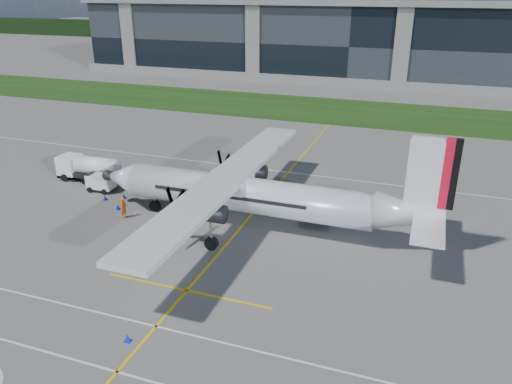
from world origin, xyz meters
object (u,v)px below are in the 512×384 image
baggage_tug (101,183)px  safety_cone_fwd (105,197)px  turboprop_aircraft (259,177)px  safety_cone_nose_stbd (124,196)px  safety_cone_portwing (128,338)px  safety_cone_nose_port (118,207)px  fuel_tanker_truck (85,168)px  ground_crew_person (124,206)px

baggage_tug → safety_cone_fwd: baggage_tug is taller
turboprop_aircraft → safety_cone_nose_stbd: turboprop_aircraft is taller
baggage_tug → safety_cone_nose_stbd: baggage_tug is taller
safety_cone_portwing → safety_cone_nose_port: size_ratio=1.00×
fuel_tanker_truck → safety_cone_nose_port: fuel_tanker_truck is taller
turboprop_aircraft → safety_cone_nose_stbd: (-14.10, 1.52, -4.33)m
safety_cone_portwing → baggage_tug: bearing=129.0°
fuel_tanker_truck → safety_cone_nose_stbd: 7.07m
turboprop_aircraft → safety_cone_nose_port: size_ratio=61.08×
baggage_tug → ground_crew_person: ground_crew_person is taller
baggage_tug → fuel_tanker_truck: bearing=149.7°
safety_cone_fwd → safety_cone_nose_port: (2.38, -1.42, 0.00)m
turboprop_aircraft → baggage_tug: (-17.26, 2.44, -3.75)m
safety_cone_fwd → safety_cone_nose_port: bearing=-30.9°
safety_cone_fwd → ground_crew_person: bearing=-34.5°
baggage_tug → safety_cone_nose_port: 5.23m
turboprop_aircraft → safety_cone_portwing: 16.78m
turboprop_aircraft → safety_cone_fwd: 16.18m
fuel_tanker_truck → safety_cone_fwd: (4.92, -3.71, -1.08)m
turboprop_aircraft → fuel_tanker_truck: (-20.49, 4.34, -3.25)m
safety_cone_portwing → fuel_tanker_truck: bearing=131.8°
baggage_tug → safety_cone_portwing: size_ratio=5.55×
safety_cone_portwing → safety_cone_nose_port: (-10.94, 15.26, 0.00)m
safety_cone_fwd → safety_cone_portwing: size_ratio=1.00×
turboprop_aircraft → safety_cone_portwing: (-2.26, -16.06, -4.33)m
safety_cone_fwd → safety_cone_nose_port: 2.77m
safety_cone_nose_stbd → fuel_tanker_truck: bearing=156.3°
safety_cone_fwd → safety_cone_nose_stbd: bearing=31.3°
fuel_tanker_truck → safety_cone_nose_stbd: bearing=-23.7°
turboprop_aircraft → safety_cone_nose_port: bearing=-176.5°
ground_crew_person → safety_cone_portwing: ground_crew_person is taller
fuel_tanker_truck → safety_cone_fwd: fuel_tanker_truck is taller
fuel_tanker_truck → turboprop_aircraft: bearing=-12.0°
safety_cone_nose_stbd → safety_cone_nose_port: bearing=-68.8°
fuel_tanker_truck → ground_crew_person: fuel_tanker_truck is taller
safety_cone_nose_stbd → baggage_tug: bearing=163.8°
safety_cone_portwing → ground_crew_person: bearing=123.9°
turboprop_aircraft → safety_cone_nose_stbd: 14.82m
safety_cone_nose_stbd → safety_cone_portwing: (11.84, -17.58, 0.00)m
safety_cone_portwing → safety_cone_nose_stbd: bearing=124.0°
baggage_tug → safety_cone_nose_stbd: (3.16, -0.92, -0.58)m
turboprop_aircraft → safety_cone_portwing: size_ratio=61.08×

